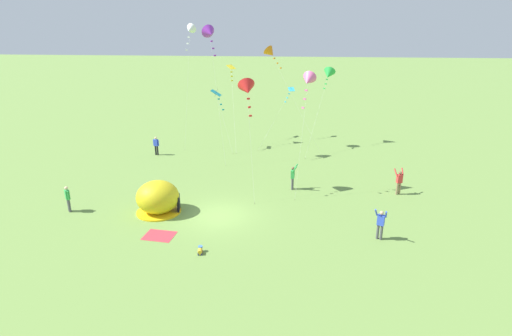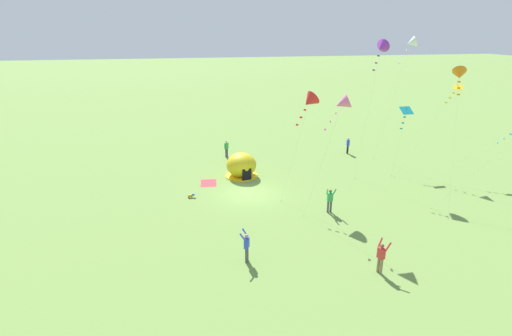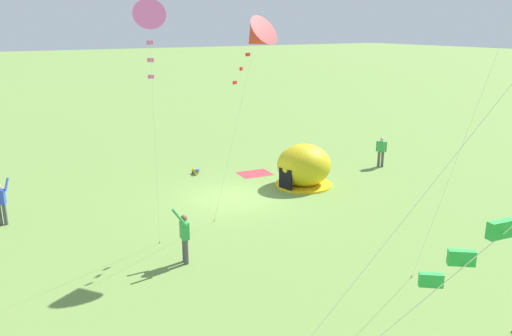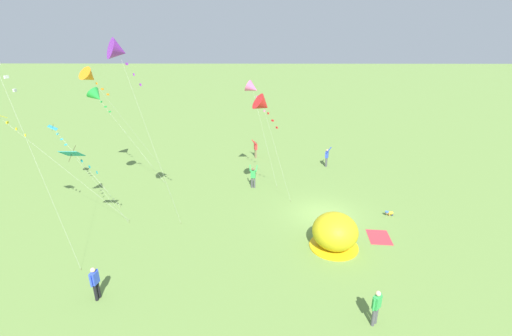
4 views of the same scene
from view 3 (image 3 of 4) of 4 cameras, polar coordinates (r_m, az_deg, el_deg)
ground_plane at (r=23.23m, az=-2.57°, el=-3.43°), size 300.00×300.00×0.00m
popup_tent at (r=24.81m, az=5.49°, el=0.21°), size 2.81×2.81×2.10m
picnic_blanket at (r=26.93m, az=-0.13°, el=-0.63°), size 1.81×1.45×0.01m
toddler_crawling at (r=27.00m, az=-6.89°, el=-0.32°), size 0.30×0.55×0.32m
person_center_field at (r=16.91m, az=-8.19°, el=-7.62°), size 0.51×0.68×1.89m
person_with_toddler at (r=28.85m, az=14.12°, el=1.98°), size 0.44×0.45×1.72m
person_arms_raised at (r=22.28m, az=-27.17°, el=-3.40°), size 0.72×0.62×1.89m
kite_red at (r=17.56m, az=0.01°, el=14.72°), size 1.52×2.97×8.05m
kite_pink at (r=15.18m, az=-12.11°, el=16.11°), size 1.23×2.69×8.46m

